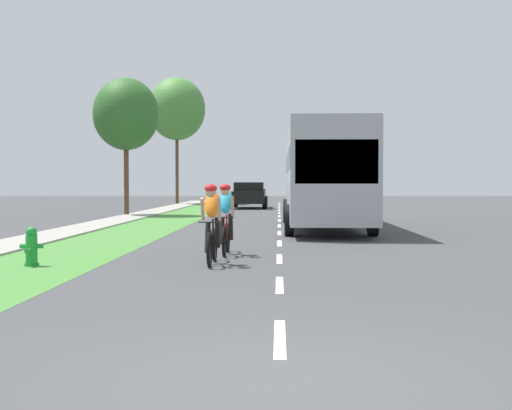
% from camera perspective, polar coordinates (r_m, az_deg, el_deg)
% --- Properties ---
extents(ground_plane, '(120.00, 120.00, 0.00)m').
position_cam_1_polar(ground_plane, '(25.56, 1.93, -1.77)').
color(ground_plane, '#424244').
extents(grass_verge, '(2.65, 70.00, 0.01)m').
position_cam_1_polar(grass_verge, '(26.00, -8.63, -1.72)').
color(grass_verge, '#478438').
rests_on(grass_verge, ground_plane).
extents(sidewalk_concrete, '(1.57, 70.00, 0.10)m').
position_cam_1_polar(sidewalk_concrete, '(26.47, -13.12, -1.68)').
color(sidewalk_concrete, '#9E998E').
rests_on(sidewalk_concrete, ground_plane).
extents(lane_markings_center, '(0.12, 54.07, 0.01)m').
position_cam_1_polar(lane_markings_center, '(29.56, 1.92, -1.27)').
color(lane_markings_center, white).
rests_on(lane_markings_center, ground_plane).
extents(fire_hydrant_green, '(0.44, 0.38, 0.76)m').
position_cam_1_polar(fire_hydrant_green, '(14.01, -17.96, -3.29)').
color(fire_hydrant_green, '#1E8C33').
rests_on(fire_hydrant_green, ground_plane).
extents(cyclist_lead, '(0.42, 1.72, 1.58)m').
position_cam_1_polar(cyclist_lead, '(13.58, -3.63, -1.51)').
color(cyclist_lead, black).
rests_on(cyclist_lead, ground_plane).
extents(cyclist_trailing, '(0.42, 1.72, 1.58)m').
position_cam_1_polar(cyclist_trailing, '(15.42, -2.48, -1.11)').
color(cyclist_trailing, black).
rests_on(cyclist_trailing, ground_plane).
extents(bus_silver, '(2.78, 11.60, 3.48)m').
position_cam_1_polar(bus_silver, '(24.67, 5.53, 2.70)').
color(bus_silver, '#A5A8AD').
rests_on(bus_silver, ground_plane).
extents(pickup_black, '(2.22, 5.10, 1.64)m').
position_cam_1_polar(pickup_black, '(43.71, -0.54, 0.81)').
color(pickup_black, black).
rests_on(pickup_black, ground_plane).
extents(street_tree_near, '(3.22, 3.22, 6.76)m').
position_cam_1_polar(street_tree_near, '(34.95, -10.63, 7.32)').
color(street_tree_near, brown).
rests_on(street_tree_near, ground_plane).
extents(street_tree_far, '(4.28, 4.28, 9.54)m').
position_cam_1_polar(street_tree_far, '(53.07, -6.52, 7.83)').
color(street_tree_far, brown).
rests_on(street_tree_far, ground_plane).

